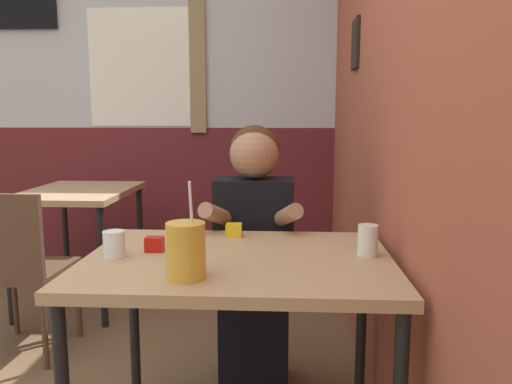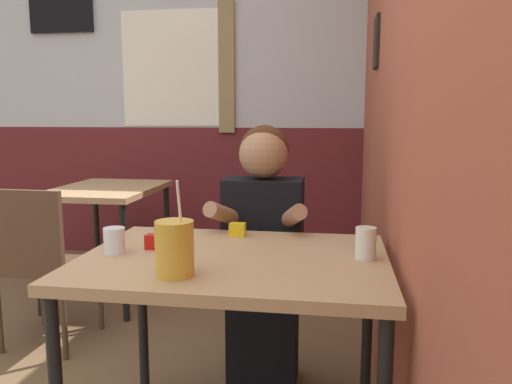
# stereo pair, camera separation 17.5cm
# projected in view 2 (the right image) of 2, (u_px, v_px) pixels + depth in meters

# --- Properties ---
(brick_wall_right) EXTENTS (0.08, 4.57, 2.70)m
(brick_wall_right) POSITION_uv_depth(u_px,v_px,m) (387.00, 82.00, 2.38)
(brick_wall_right) COLOR #9E4C38
(brick_wall_right) RESTS_ON ground_plane
(back_wall) EXTENTS (5.53, 0.09, 2.70)m
(back_wall) POSITION_uv_depth(u_px,v_px,m) (197.00, 94.00, 3.87)
(back_wall) COLOR silver
(back_wall) RESTS_ON ground_plane
(main_table) EXTENTS (1.00, 0.74, 0.73)m
(main_table) POSITION_uv_depth(u_px,v_px,m) (234.00, 277.00, 1.65)
(main_table) COLOR tan
(main_table) RESTS_ON ground_plane
(background_table) EXTENTS (0.62, 0.82, 0.73)m
(background_table) POSITION_uv_depth(u_px,v_px,m) (107.00, 201.00, 3.24)
(background_table) COLOR tan
(background_table) RESTS_ON ground_plane
(chair_near_window) EXTENTS (0.41, 0.41, 0.84)m
(chair_near_window) POSITION_uv_depth(u_px,v_px,m) (40.00, 256.00, 2.53)
(chair_near_window) COLOR #4C3323
(chair_near_window) RESTS_ON ground_plane
(person_seated) EXTENTS (0.42, 0.41, 1.15)m
(person_seated) POSITION_uv_depth(u_px,v_px,m) (263.00, 248.00, 2.19)
(person_seated) COLOR black
(person_seated) RESTS_ON ground_plane
(cocktail_pitcher) EXTENTS (0.11, 0.11, 0.28)m
(cocktail_pitcher) POSITION_uv_depth(u_px,v_px,m) (175.00, 248.00, 1.43)
(cocktail_pitcher) COLOR gold
(cocktail_pitcher) RESTS_ON main_table
(glass_near_pitcher) EXTENTS (0.07, 0.07, 0.09)m
(glass_near_pitcher) POSITION_uv_depth(u_px,v_px,m) (114.00, 241.00, 1.67)
(glass_near_pitcher) COLOR silver
(glass_near_pitcher) RESTS_ON main_table
(glass_center) EXTENTS (0.07, 0.07, 0.10)m
(glass_center) POSITION_uv_depth(u_px,v_px,m) (366.00, 243.00, 1.61)
(glass_center) COLOR silver
(glass_center) RESTS_ON main_table
(condiment_ketchup) EXTENTS (0.06, 0.04, 0.05)m
(condiment_ketchup) POSITION_uv_depth(u_px,v_px,m) (155.00, 242.00, 1.73)
(condiment_ketchup) COLOR #B7140F
(condiment_ketchup) RESTS_ON main_table
(condiment_mustard) EXTENTS (0.06, 0.04, 0.05)m
(condiment_mustard) POSITION_uv_depth(u_px,v_px,m) (238.00, 230.00, 1.91)
(condiment_mustard) COLOR yellow
(condiment_mustard) RESTS_ON main_table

